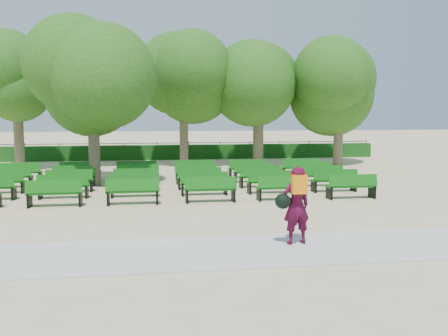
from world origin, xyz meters
The scene contains 9 objects.
ground centered at (0.00, 0.00, 0.00)m, with size 120.00×120.00×0.00m, color #CBB287.
paving centered at (0.00, -7.40, 0.03)m, with size 30.00×2.20×0.06m, color beige.
curb centered at (0.00, -6.25, 0.05)m, with size 30.00×0.12×0.10m, color silver.
hedge centered at (0.00, 14.00, 0.45)m, with size 26.00×0.70×0.90m, color #144A14.
fence centered at (0.00, 14.40, 0.00)m, with size 26.00×0.10×1.02m, color black, non-canonical shape.
tree_line centered at (0.00, 10.00, 0.00)m, with size 21.80×6.80×7.04m, color #2C611A, non-canonical shape.
bench_array centered at (-0.78, 1.65, 0.09)m, with size 1.74×0.67×1.07m.
tree_among centered at (-3.67, 3.10, 4.07)m, with size 4.12×4.12×5.94m.
person centered at (1.69, -6.97, 0.95)m, with size 0.84×0.53×1.72m.
Camera 1 is at (-1.46, -17.41, 2.97)m, focal length 40.00 mm.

